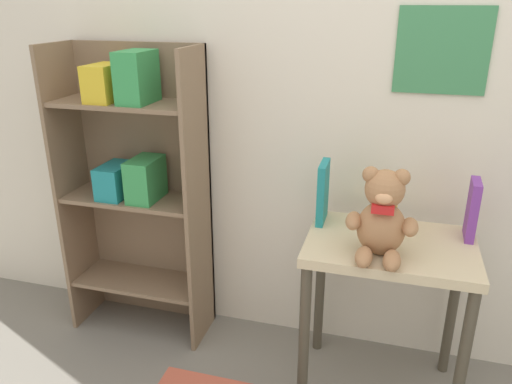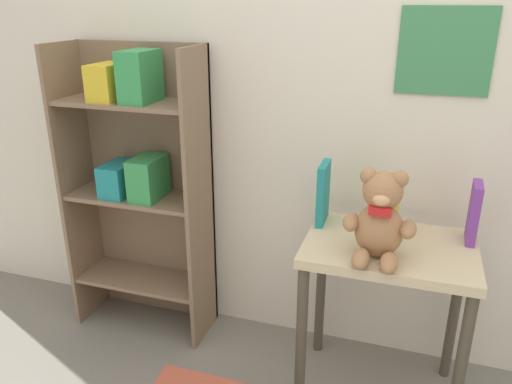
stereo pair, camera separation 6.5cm
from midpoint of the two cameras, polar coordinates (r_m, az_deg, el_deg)
name	(u,v)px [view 2 (the right image)]	position (r m, az deg, el deg)	size (l,w,h in m)	color
wall_back	(355,62)	(2.02, 12.21, 14.29)	(4.80, 0.07, 2.50)	silver
bookshelf_side	(140,175)	(2.27, -12.35, 1.91)	(0.63, 0.27, 1.31)	#7F664C
display_table	(387,273)	(1.91, 15.70, -8.89)	(0.60, 0.43, 0.66)	beige
teddy_bear	(380,219)	(1.70, 15.05, -3.01)	(0.24, 0.22, 0.31)	#A8754C
book_standing_teal	(323,193)	(1.94, 8.64, -0.13)	(0.03, 0.14, 0.24)	teal
book_standing_yellow	(395,209)	(1.93, 16.50, -1.83)	(0.02, 0.12, 0.18)	gold
book_standing_purple	(474,213)	(1.94, 24.52, -2.19)	(0.03, 0.12, 0.22)	purple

